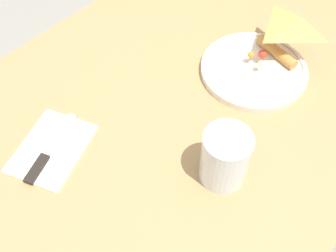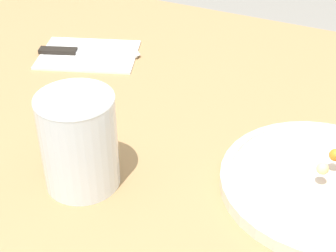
# 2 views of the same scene
# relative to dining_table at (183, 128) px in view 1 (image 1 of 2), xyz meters

# --- Properties ---
(ground_plane) EXTENTS (6.00, 6.00, 0.00)m
(ground_plane) POSITION_rel_dining_table_xyz_m (0.00, 0.00, -0.65)
(ground_plane) COLOR gray
(dining_table) EXTENTS (1.25, 0.80, 0.75)m
(dining_table) POSITION_rel_dining_table_xyz_m (0.00, 0.00, 0.00)
(dining_table) COLOR #A87F51
(dining_table) RESTS_ON ground_plane
(plate_pizza) EXTENTS (0.24, 0.24, 0.05)m
(plate_pizza) POSITION_rel_dining_table_xyz_m (0.17, -0.06, 0.12)
(plate_pizza) COLOR silver
(plate_pizza) RESTS_ON dining_table
(milk_glass) EXTENTS (0.09, 0.09, 0.12)m
(milk_glass) POSITION_rel_dining_table_xyz_m (-0.09, -0.17, 0.16)
(milk_glass) COLOR white
(milk_glass) RESTS_ON dining_table
(napkin_folded) EXTENTS (0.20, 0.17, 0.00)m
(napkin_folded) POSITION_rel_dining_table_xyz_m (-0.27, 0.11, 0.10)
(napkin_folded) COLOR white
(napkin_folded) RESTS_ON dining_table
(butter_knife) EXTENTS (0.17, 0.08, 0.01)m
(butter_knife) POSITION_rel_dining_table_xyz_m (-0.28, 0.11, 0.11)
(butter_knife) COLOR black
(butter_knife) RESTS_ON napkin_folded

